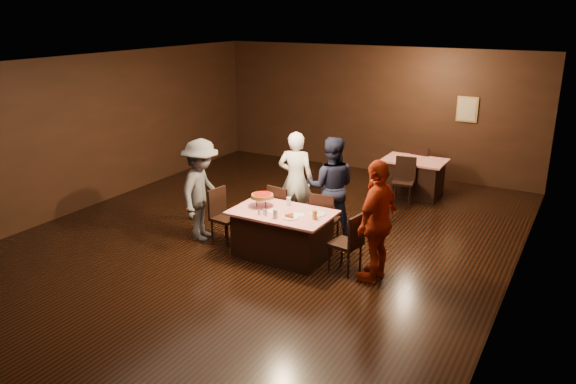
# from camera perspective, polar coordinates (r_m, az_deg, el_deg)

# --- Properties ---
(room) EXTENTS (10.00, 10.04, 3.02)m
(room) POSITION_cam_1_polar(r_m,az_deg,el_deg) (9.26, -2.34, 7.62)
(room) COLOR black
(room) RESTS_ON ground
(main_table) EXTENTS (1.60, 1.00, 0.77)m
(main_table) POSITION_cam_1_polar(r_m,az_deg,el_deg) (9.02, -0.58, -4.29)
(main_table) COLOR #A80B19
(main_table) RESTS_ON ground
(back_table) EXTENTS (1.30, 0.90, 0.77)m
(back_table) POSITION_cam_1_polar(r_m,az_deg,el_deg) (12.33, 12.62, 1.50)
(back_table) COLOR #AE100B
(back_table) RESTS_ON ground
(chair_far_left) EXTENTS (0.48, 0.48, 0.95)m
(chair_far_left) POSITION_cam_1_polar(r_m,az_deg,el_deg) (9.78, -0.43, -1.90)
(chair_far_left) COLOR black
(chair_far_left) RESTS_ON ground
(chair_far_right) EXTENTS (0.46, 0.46, 0.95)m
(chair_far_right) POSITION_cam_1_polar(r_m,az_deg,el_deg) (9.44, 3.80, -2.71)
(chair_far_right) COLOR black
(chair_far_right) RESTS_ON ground
(chair_end_left) EXTENTS (0.46, 0.46, 0.95)m
(chair_end_left) POSITION_cam_1_polar(r_m,az_deg,el_deg) (9.55, -6.32, -2.53)
(chair_end_left) COLOR black
(chair_end_left) RESTS_ON ground
(chair_end_right) EXTENTS (0.48, 0.48, 0.95)m
(chair_end_right) POSITION_cam_1_polar(r_m,az_deg,el_deg) (8.54, 5.86, -5.10)
(chair_end_right) COLOR black
(chair_end_right) RESTS_ON ground
(chair_back_near) EXTENTS (0.47, 0.47, 0.95)m
(chair_back_near) POSITION_cam_1_polar(r_m,az_deg,el_deg) (11.66, 11.63, 1.07)
(chair_back_near) COLOR black
(chair_back_near) RESTS_ON ground
(chair_back_far) EXTENTS (0.47, 0.47, 0.95)m
(chair_back_far) POSITION_cam_1_polar(r_m,az_deg,el_deg) (12.86, 13.44, 2.55)
(chair_back_far) COLOR black
(chair_back_far) RESTS_ON ground
(diner_white_jacket) EXTENTS (0.73, 0.58, 1.77)m
(diner_white_jacket) POSITION_cam_1_polar(r_m,az_deg,el_deg) (10.16, 0.78, 1.29)
(diner_white_jacket) COLOR white
(diner_white_jacket) RESTS_ON ground
(diner_navy_hoodie) EXTENTS (1.05, 0.94, 1.77)m
(diner_navy_hoodie) POSITION_cam_1_polar(r_m,az_deg,el_deg) (9.74, 4.40, 0.52)
(diner_navy_hoodie) COLOR black
(diner_navy_hoodie) RESTS_ON ground
(diner_grey_knit) EXTENTS (0.90, 1.26, 1.77)m
(diner_grey_knit) POSITION_cam_1_polar(r_m,az_deg,el_deg) (9.66, -8.79, 0.18)
(diner_grey_knit) COLOR #4F5054
(diner_grey_knit) RESTS_ON ground
(diner_red_shirt) EXTENTS (0.55, 1.11, 1.83)m
(diner_red_shirt) POSITION_cam_1_polar(r_m,az_deg,el_deg) (8.20, 9.06, -2.92)
(diner_red_shirt) COLOR #A02B10
(diner_red_shirt) RESTS_ON ground
(pizza_stand) EXTENTS (0.38, 0.38, 0.22)m
(pizza_stand) POSITION_cam_1_polar(r_m,az_deg,el_deg) (9.06, -2.63, -0.40)
(pizza_stand) COLOR black
(pizza_stand) RESTS_ON main_table
(plate_with_slice) EXTENTS (0.25, 0.25, 0.06)m
(plate_with_slice) POSITION_cam_1_polar(r_m,az_deg,el_deg) (8.61, 0.26, -2.49)
(plate_with_slice) COLOR white
(plate_with_slice) RESTS_ON main_table
(plate_empty) EXTENTS (0.25, 0.25, 0.01)m
(plate_empty) POSITION_cam_1_polar(r_m,az_deg,el_deg) (8.76, 3.02, -2.26)
(plate_empty) COLOR white
(plate_empty) RESTS_ON main_table
(glass_front_left) EXTENTS (0.08, 0.08, 0.14)m
(glass_front_left) POSITION_cam_1_polar(r_m,az_deg,el_deg) (8.59, -1.30, -2.22)
(glass_front_left) COLOR silver
(glass_front_left) RESTS_ON main_table
(glass_amber) EXTENTS (0.08, 0.08, 0.14)m
(glass_amber) POSITION_cam_1_polar(r_m,az_deg,el_deg) (8.55, 2.73, -2.34)
(glass_amber) COLOR #BF7F26
(glass_amber) RESTS_ON main_table
(glass_back) EXTENTS (0.08, 0.08, 0.14)m
(glass_back) POSITION_cam_1_polar(r_m,az_deg,el_deg) (9.13, 0.07, -0.97)
(glass_back) COLOR silver
(glass_back) RESTS_ON main_table
(condiments) EXTENTS (0.17, 0.10, 0.09)m
(condiments) POSITION_cam_1_polar(r_m,az_deg,el_deg) (8.73, -2.54, -2.06)
(condiments) COLOR silver
(condiments) RESTS_ON main_table
(napkin_center) EXTENTS (0.19, 0.19, 0.01)m
(napkin_center) POSITION_cam_1_polar(r_m,az_deg,el_deg) (8.75, 1.12, -2.31)
(napkin_center) COLOR white
(napkin_center) RESTS_ON main_table
(napkin_left) EXTENTS (0.21, 0.21, 0.01)m
(napkin_left) POSITION_cam_1_polar(r_m,az_deg,el_deg) (8.91, -1.59, -1.92)
(napkin_left) COLOR white
(napkin_left) RESTS_ON main_table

